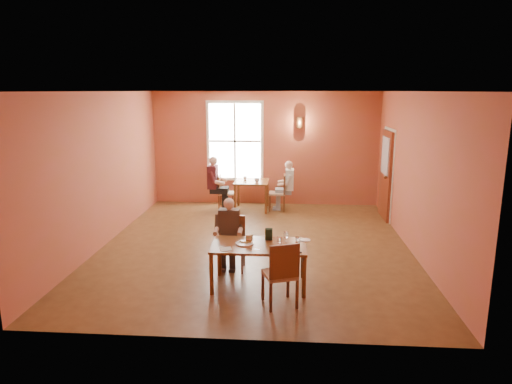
# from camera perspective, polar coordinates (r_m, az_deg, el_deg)

# --- Properties ---
(ground) EXTENTS (6.00, 7.00, 0.01)m
(ground) POSITION_cam_1_polar(r_m,az_deg,el_deg) (9.12, -0.09, -6.72)
(ground) COLOR brown
(ground) RESTS_ON ground
(wall_back) EXTENTS (6.00, 0.04, 3.00)m
(wall_back) POSITION_cam_1_polar(r_m,az_deg,el_deg) (12.20, 1.14, 5.44)
(wall_back) COLOR brown
(wall_back) RESTS_ON ground
(wall_front) EXTENTS (6.00, 0.04, 3.00)m
(wall_front) POSITION_cam_1_polar(r_m,az_deg,el_deg) (5.35, -2.90, -3.91)
(wall_front) COLOR brown
(wall_front) RESTS_ON ground
(wall_left) EXTENTS (0.04, 7.00, 3.00)m
(wall_left) POSITION_cam_1_polar(r_m,az_deg,el_deg) (9.45, -18.58, 2.69)
(wall_left) COLOR brown
(wall_left) RESTS_ON ground
(wall_right) EXTENTS (0.04, 7.00, 3.00)m
(wall_right) POSITION_cam_1_polar(r_m,az_deg,el_deg) (9.03, 19.26, 2.21)
(wall_right) COLOR brown
(wall_right) RESTS_ON ground
(ceiling) EXTENTS (6.00, 7.00, 0.04)m
(ceiling) POSITION_cam_1_polar(r_m,az_deg,el_deg) (8.61, -0.10, 12.48)
(ceiling) COLOR white
(ceiling) RESTS_ON wall_back
(window) EXTENTS (1.36, 0.10, 1.96)m
(window) POSITION_cam_1_polar(r_m,az_deg,el_deg) (12.19, -2.65, 6.37)
(window) COLOR white
(window) RESTS_ON wall_back
(door) EXTENTS (0.12, 1.04, 2.10)m
(door) POSITION_cam_1_polar(r_m,az_deg,el_deg) (11.30, 15.86, 2.08)
(door) COLOR maroon
(door) RESTS_ON ground
(wall_sconce) EXTENTS (0.16, 0.16, 0.28)m
(wall_sconce) POSITION_cam_1_polar(r_m,az_deg,el_deg) (12.02, 5.46, 8.63)
(wall_sconce) COLOR brown
(wall_sconce) RESTS_ON wall_back
(main_table) EXTENTS (1.46, 0.82, 0.68)m
(main_table) POSITION_cam_1_polar(r_m,az_deg,el_deg) (7.22, 0.39, -9.16)
(main_table) COLOR brown
(main_table) RESTS_ON ground
(chair_diner_main) EXTENTS (0.40, 0.40, 0.91)m
(chair_diner_main) POSITION_cam_1_polar(r_m,az_deg,el_deg) (7.83, -2.97, -6.51)
(chair_diner_main) COLOR #542B18
(chair_diner_main) RESTS_ON ground
(diner_main) EXTENTS (0.47, 0.47, 1.17)m
(diner_main) POSITION_cam_1_polar(r_m,az_deg,el_deg) (7.76, -3.01, -5.70)
(diner_main) COLOR black
(diner_main) RESTS_ON ground
(chair_empty) EXTENTS (0.55, 0.55, 0.97)m
(chair_empty) POSITION_cam_1_polar(r_m,az_deg,el_deg) (6.58, 3.00, -10.05)
(chair_empty) COLOR #622D13
(chair_empty) RESTS_ON ground
(plate_food) EXTENTS (0.38, 0.38, 0.04)m
(plate_food) POSITION_cam_1_polar(r_m,az_deg,el_deg) (7.12, -1.42, -6.38)
(plate_food) COLOR silver
(plate_food) RESTS_ON main_table
(sandwich) EXTENTS (0.11, 0.10, 0.11)m
(sandwich) POSITION_cam_1_polar(r_m,az_deg,el_deg) (7.18, -0.85, -5.90)
(sandwich) COLOR tan
(sandwich) RESTS_ON main_table
(goblet_a) EXTENTS (0.09, 0.09, 0.19)m
(goblet_a) POSITION_cam_1_polar(r_m,az_deg,el_deg) (7.18, 3.76, -5.60)
(goblet_a) COLOR white
(goblet_a) RESTS_ON main_table
(goblet_b) EXTENTS (0.08, 0.08, 0.19)m
(goblet_b) POSITION_cam_1_polar(r_m,az_deg,el_deg) (6.94, 5.25, -6.26)
(goblet_b) COLOR white
(goblet_b) RESTS_ON main_table
(goblet_c) EXTENTS (0.09, 0.09, 0.19)m
(goblet_c) POSITION_cam_1_polar(r_m,az_deg,el_deg) (6.91, 2.91, -6.32)
(goblet_c) COLOR white
(goblet_c) RESTS_ON main_table
(menu_stand) EXTENTS (0.12, 0.06, 0.20)m
(menu_stand) POSITION_cam_1_polar(r_m,az_deg,el_deg) (7.27, 1.61, -5.31)
(menu_stand) COLOR #192F1D
(menu_stand) RESTS_ON main_table
(knife) EXTENTS (0.18, 0.02, 0.00)m
(knife) POSITION_cam_1_polar(r_m,az_deg,el_deg) (6.89, -0.26, -7.18)
(knife) COLOR white
(knife) RESTS_ON main_table
(napkin) EXTENTS (0.22, 0.22, 0.01)m
(napkin) POSITION_cam_1_polar(r_m,az_deg,el_deg) (6.92, -3.79, -7.12)
(napkin) COLOR silver
(napkin) RESTS_ON main_table
(side_plate) EXTENTS (0.20, 0.20, 0.01)m
(side_plate) POSITION_cam_1_polar(r_m,az_deg,el_deg) (7.32, 6.20, -6.00)
(side_plate) COLOR white
(side_plate) RESTS_ON main_table
(sunglasses) EXTENTS (0.12, 0.07, 0.01)m
(sunglasses) POSITION_cam_1_polar(r_m,az_deg,el_deg) (6.77, 5.22, -7.54)
(sunglasses) COLOR black
(sunglasses) RESTS_ON main_table
(second_table) EXTENTS (0.85, 0.85, 0.75)m
(second_table) POSITION_cam_1_polar(r_m,az_deg,el_deg) (11.73, -0.53, -0.42)
(second_table) COLOR brown
(second_table) RESTS_ON ground
(chair_diner_white) EXTENTS (0.41, 0.41, 0.92)m
(chair_diner_white) POSITION_cam_1_polar(r_m,az_deg,el_deg) (11.68, 2.65, -0.06)
(chair_diner_white) COLOR #401C10
(chair_diner_white) RESTS_ON ground
(diner_white) EXTENTS (0.49, 0.49, 1.23)m
(diner_white) POSITION_cam_1_polar(r_m,az_deg,el_deg) (11.65, 2.80, 0.66)
(diner_white) COLOR silver
(diner_white) RESTS_ON ground
(chair_diner_maroon) EXTENTS (0.39, 0.39, 0.89)m
(chair_diner_maroon) POSITION_cam_1_polar(r_m,az_deg,el_deg) (11.79, -3.68, -0.04)
(chair_diner_maroon) COLOR brown
(chair_diner_maroon) RESTS_ON ground
(diner_maroon) EXTENTS (0.54, 0.54, 1.34)m
(diner_maroon) POSITION_cam_1_polar(r_m,az_deg,el_deg) (11.75, -3.84, 1.03)
(diner_maroon) COLOR maroon
(diner_maroon) RESTS_ON ground
(cup_a) EXTENTS (0.16, 0.16, 0.10)m
(cup_a) POSITION_cam_1_polar(r_m,az_deg,el_deg) (11.50, 0.11, 1.48)
(cup_a) COLOR silver
(cup_a) RESTS_ON second_table
(cup_b) EXTENTS (0.10, 0.10, 0.09)m
(cup_b) POSITION_cam_1_polar(r_m,az_deg,el_deg) (11.79, -1.38, 1.74)
(cup_b) COLOR white
(cup_b) RESTS_ON second_table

